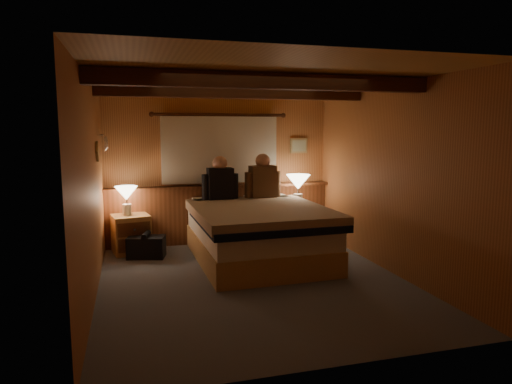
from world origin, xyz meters
name	(u,v)px	position (x,y,z in m)	size (l,w,h in m)	color
floor	(254,281)	(0.00, 0.00, 0.00)	(4.20, 4.20, 0.00)	#4D535C
ceiling	(253,78)	(0.00, 0.00, 2.40)	(4.20, 4.20, 0.00)	tan
wall_back	(220,168)	(0.00, 2.10, 1.20)	(3.60, 3.60, 0.00)	#B87442
wall_left	(91,188)	(-1.80, 0.00, 1.20)	(4.20, 4.20, 0.00)	#B87442
wall_right	(389,179)	(1.80, 0.00, 1.20)	(4.20, 4.20, 0.00)	#B87442
wall_front	(328,215)	(0.00, -2.10, 1.20)	(3.60, 3.60, 0.00)	#B87442
wainscot	(221,212)	(0.00, 2.04, 0.49)	(3.60, 0.23, 0.94)	brown
curtain_window	(220,148)	(0.00, 2.03, 1.52)	(2.18, 0.09, 1.11)	#462311
ceiling_beams	(250,88)	(0.00, 0.15, 2.31)	(3.60, 1.65, 0.16)	#462311
coat_rail	(105,141)	(-1.72, 1.58, 1.67)	(0.05, 0.55, 0.24)	white
framed_print	(299,146)	(1.35, 2.08, 1.55)	(0.30, 0.04, 0.25)	#A68953
bed	(258,232)	(0.30, 0.86, 0.40)	(1.80, 2.30, 0.77)	tan
nightstand_left	(131,234)	(-1.41, 1.74, 0.28)	(0.60, 0.56, 0.57)	tan
nightstand_right	(299,223)	(1.24, 1.73, 0.30)	(0.64, 0.60, 0.60)	tan
lamp_left	(126,195)	(-1.46, 1.76, 0.87)	(0.33, 0.33, 0.43)	silver
lamp_right	(298,184)	(1.20, 1.69, 0.96)	(0.38, 0.38, 0.50)	silver
person_left	(220,182)	(-0.08, 1.64, 1.04)	(0.56, 0.24, 0.69)	black
person_right	(263,179)	(0.60, 1.66, 1.05)	(0.59, 0.25, 0.71)	#503420
duffel_bag	(146,246)	(-1.21, 1.41, 0.16)	(0.57, 0.42, 0.37)	black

